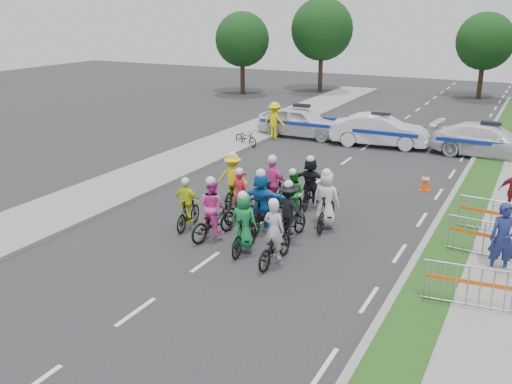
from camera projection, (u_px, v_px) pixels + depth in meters
The scene contains 29 objects.
ground at pixel (205, 262), 15.59m from camera, with size 90.00×90.00×0.00m, color #28282B.
curb_right at pixel (432, 231), 17.59m from camera, with size 0.20×60.00×0.12m, color gray.
grass_strip at pixel (455, 235), 17.28m from camera, with size 1.20×60.00×0.11m, color #1E4C18.
sidewalk_left at pixel (133, 181), 22.62m from camera, with size 3.00×60.00×0.13m, color gray.
rider_0 at pixel (274, 242), 15.33m from camera, with size 0.67×1.87×1.89m.
rider_1 at pixel (244, 229), 16.00m from camera, with size 0.82×1.80×1.85m.
rider_2 at pixel (213, 215), 17.02m from camera, with size 1.01×2.00×1.95m.
rider_3 at pixel (188, 209), 17.77m from camera, with size 0.89×1.66×1.69m.
rider_4 at pixel (289, 217), 16.89m from camera, with size 1.11×1.91×1.88m.
rider_5 at pixel (262, 205), 17.50m from camera, with size 1.66×1.98×2.03m.
rider_6 at pixel (241, 203), 18.47m from camera, with size 0.85×1.83×1.80m.
rider_7 at pixel (326, 205), 17.73m from camera, with size 0.87×1.91×1.98m.
rider_8 at pixel (293, 200), 18.53m from camera, with size 0.79×1.77×1.75m.
rider_9 at pixel (273, 191), 19.02m from camera, with size 1.07×2.01×2.06m.
rider_10 at pixel (233, 184), 19.86m from camera, with size 1.19×2.01×1.96m.
rider_11 at pixel (310, 185), 19.66m from camera, with size 1.51×1.80×1.86m.
police_car_0 at pixel (301, 122), 30.34m from camera, with size 1.87×4.64×1.58m, color white.
police_car_1 at pixel (380, 130), 28.30m from camera, with size 1.65×4.73×1.56m, color white.
police_car_2 at pixel (489, 141), 26.25m from camera, with size 2.10×5.16×1.50m, color white.
spectator_0 at pixel (503, 239), 14.71m from camera, with size 0.70×0.46×1.91m, color navy.
marshal_hiviz at pixel (275, 120), 29.83m from camera, with size 1.24×0.71×1.92m, color yellow.
barrier_0 at pixel (468, 288), 12.98m from camera, with size 2.00×0.50×1.12m, color #A5A8AD, non-canonical shape.
barrier_1 at pixel (484, 240), 15.62m from camera, with size 2.00×0.50×1.12m, color #A5A8AD, non-canonical shape.
barrier_2 at pixel (491, 217), 17.31m from camera, with size 2.00×0.50×1.12m, color #A5A8AD, non-canonical shape.
cone_0 at pixel (426, 182), 21.56m from camera, with size 0.40×0.40×0.70m.
parked_bike at pixel (246, 138), 28.46m from camera, with size 0.54×1.55×0.81m, color black.
tree_0 at pixel (242, 39), 44.03m from camera, with size 4.20×4.20×6.30m.
tree_3 at pixel (322, 29), 45.03m from camera, with size 4.90×4.90×7.35m.
tree_4 at pixel (485, 41), 41.73m from camera, with size 4.20×4.20×6.30m.
Camera 1 is at (7.73, -12.01, 6.68)m, focal length 40.00 mm.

